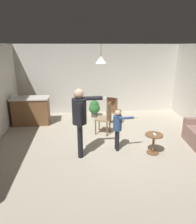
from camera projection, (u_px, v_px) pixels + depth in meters
ground at (109, 147)px, 5.64m from camera, size 7.68×7.68×0.00m
wall_back at (98, 79)px, 8.26m from camera, size 6.40×0.10×2.70m
kitchen_counter at (31, 111)px, 7.19m from camera, size 1.26×0.66×0.95m
side_table_by_couch at (154, 141)px, 5.22m from camera, size 0.44×0.44×0.52m
person_adult at (80, 116)px, 4.89m from camera, size 0.83×0.51×1.70m
person_child at (118, 126)px, 5.29m from camera, size 0.59×0.32×1.10m
dining_chair_by_counter at (113, 110)px, 7.04m from camera, size 0.58×0.58×1.00m
dining_chair_near_wall at (105, 117)px, 6.35m from camera, size 0.55×0.55×1.00m
potted_plant_corner at (94, 108)px, 7.95m from camera, size 0.43×0.43×0.66m
spare_remote_on_table at (155, 134)px, 5.11m from camera, size 0.05×0.13×0.04m
ceiling_light_pendant at (101, 60)px, 5.83m from camera, size 0.32×0.32×0.55m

